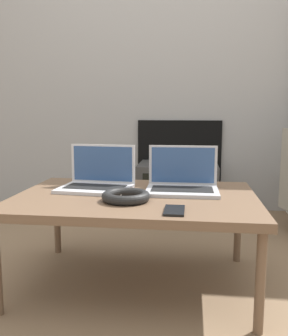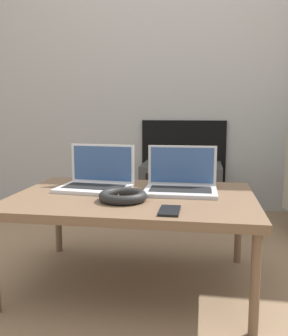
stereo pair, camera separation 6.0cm
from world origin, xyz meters
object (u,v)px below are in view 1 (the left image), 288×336
(laptop_left, at_px, (98,180))
(tv, at_px, (178,190))
(laptop_right, at_px, (182,182))
(headphones, at_px, (126,196))
(phone, at_px, (174,210))

(laptop_left, bearing_deg, tv, 77.20)
(laptop_right, bearing_deg, headphones, -135.59)
(laptop_left, xyz_separation_m, phone, (0.39, -0.37, -0.04))
(tv, bearing_deg, headphones, -97.55)
(headphones, distance_m, tv, 1.32)
(headphones, relative_size, tv, 0.35)
(laptop_right, xyz_separation_m, tv, (-0.06, 1.05, -0.26))
(laptop_right, xyz_separation_m, phone, (-0.02, -0.37, -0.04))
(laptop_right, height_order, headphones, laptop_right)
(headphones, bearing_deg, laptop_right, 44.98)
(headphones, distance_m, phone, 0.25)
(laptop_left, distance_m, phone, 0.54)
(phone, height_order, tv, phone)
(laptop_right, xyz_separation_m, headphones, (-0.23, -0.23, -0.02))
(headphones, height_order, phone, headphones)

